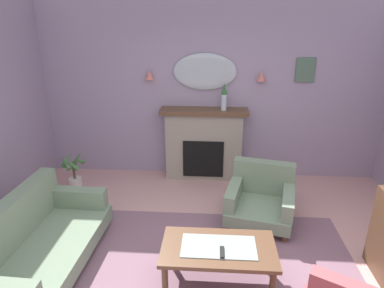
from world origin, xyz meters
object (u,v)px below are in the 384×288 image
mantel_vase_centre (224,96)px  coffee_table (218,252)px  floral_couch (35,242)px  wall_mirror (205,72)px  wall_sconce_left (149,75)px  potted_plant_small_fern (74,172)px  wall_sconce_right (261,76)px  framed_picture (305,70)px  armchair_beside_couch (261,197)px  fireplace (204,145)px  tv_remote (222,252)px

mantel_vase_centre → coffee_table: bearing=-91.8°
floral_couch → coffee_table: bearing=-3.3°
wall_mirror → wall_sconce_left: size_ratio=6.86×
floral_couch → potted_plant_small_fern: (-0.29, 1.72, -0.03)m
wall_sconce_right → framed_picture: size_ratio=0.39×
wall_sconce_left → armchair_beside_couch: wall_sconce_left is taller
fireplace → potted_plant_small_fern: fireplace is taller
coffee_table → potted_plant_small_fern: (-2.19, 1.83, -0.10)m
armchair_beside_couch → tv_remote: bearing=-112.0°
fireplace → potted_plant_small_fern: bearing=-164.8°
fireplace → wall_sconce_right: (0.85, 0.09, 1.09)m
floral_couch → potted_plant_small_fern: 1.75m
mantel_vase_centre → fireplace: bearing=174.6°
framed_picture → floral_couch: (-3.17, -2.41, -1.43)m
wall_mirror → fireplace: bearing=-90.0°
potted_plant_small_fern → wall_sconce_left: bearing=29.4°
fireplace → wall_sconce_left: 1.38m
mantel_vase_centre → armchair_beside_couch: 1.63m
wall_mirror → wall_sconce_left: bearing=-176.6°
fireplace → floral_couch: bearing=-126.5°
mantel_vase_centre → wall_sconce_left: 1.19m
wall_sconce_left → potted_plant_small_fern: bearing=-150.6°
armchair_beside_couch → potted_plant_small_fern: 2.81m
mantel_vase_centre → armchair_beside_couch: size_ratio=0.42×
wall_sconce_left → mantel_vase_centre: bearing=-6.0°
wall_sconce_left → wall_sconce_right: 1.70m
wall_sconce_right → framed_picture: bearing=5.3°
framed_picture → wall_mirror: bearing=-179.6°
wall_mirror → potted_plant_small_fern: (-1.96, -0.67, -1.42)m
mantel_vase_centre → wall_sconce_right: 0.63m
wall_sconce_left → floral_couch: size_ratio=0.08×
wall_sconce_left → framed_picture: (2.35, 0.06, 0.09)m
armchair_beside_couch → mantel_vase_centre: bearing=113.3°
tv_remote → wall_sconce_left: bearing=113.5°
wall_sconce_left → floral_couch: 2.82m
fireplace → wall_sconce_right: size_ratio=9.71×
wall_sconce_left → coffee_table: (1.08, -2.46, -1.28)m
wall_sconce_right → wall_mirror: bearing=176.6°
fireplace → floral_couch: size_ratio=0.78×
wall_mirror → wall_sconce_right: wall_mirror is taller
mantel_vase_centre → tv_remote: 2.60m
wall_sconce_right → tv_remote: size_ratio=0.88×
framed_picture → coffee_table: (-1.27, -2.52, -1.37)m
coffee_table → floral_couch: (-1.90, 0.11, -0.06)m
wall_sconce_right → fireplace: bearing=-173.8°
wall_sconce_left → armchair_beside_couch: (1.64, -1.25, -1.35)m
armchair_beside_couch → potted_plant_small_fern: bearing=167.2°
mantel_vase_centre → wall_mirror: size_ratio=0.42×
potted_plant_small_fern → armchair_beside_couch: bearing=-12.8°
framed_picture → tv_remote: size_ratio=2.25×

